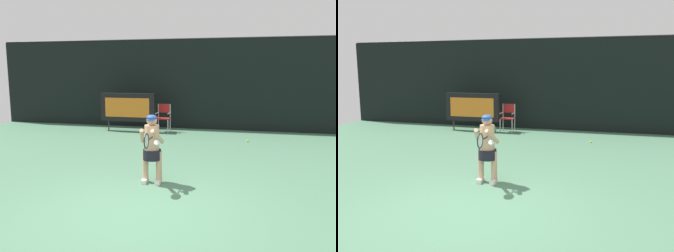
% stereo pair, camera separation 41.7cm
% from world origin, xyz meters
% --- Properties ---
extents(ground, '(18.00, 22.00, 0.03)m').
position_xyz_m(ground, '(0.00, -0.19, -0.01)').
color(ground, '#4C7A5C').
extents(backdrop_screen, '(18.00, 0.12, 3.66)m').
position_xyz_m(backdrop_screen, '(0.00, 8.50, 1.81)').
color(backdrop_screen, black).
rests_on(backdrop_screen, ground).
extents(scoreboard, '(2.20, 0.21, 1.50)m').
position_xyz_m(scoreboard, '(-2.80, 7.29, 0.95)').
color(scoreboard, black).
rests_on(scoreboard, ground).
extents(umpire_chair, '(0.52, 0.44, 1.08)m').
position_xyz_m(umpire_chair, '(-1.41, 7.51, 0.62)').
color(umpire_chair, '#B7B7BC').
rests_on(umpire_chair, ground).
extents(water_bottle, '(0.07, 0.07, 0.27)m').
position_xyz_m(water_bottle, '(-1.83, 7.16, 0.12)').
color(water_bottle, green).
rests_on(water_bottle, ground).
extents(tennis_player, '(0.53, 0.60, 1.48)m').
position_xyz_m(tennis_player, '(-0.18, 1.46, 0.81)').
color(tennis_player, white).
rests_on(tennis_player, ground).
extents(tennis_racket, '(0.03, 0.60, 0.31)m').
position_xyz_m(tennis_racket, '(-0.13, 0.93, 1.03)').
color(tennis_racket, black).
extents(tennis_ball_loose, '(0.07, 0.07, 0.07)m').
position_xyz_m(tennis_ball_loose, '(1.82, 6.25, 0.03)').
color(tennis_ball_loose, '#CCDB3D').
rests_on(tennis_ball_loose, ground).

